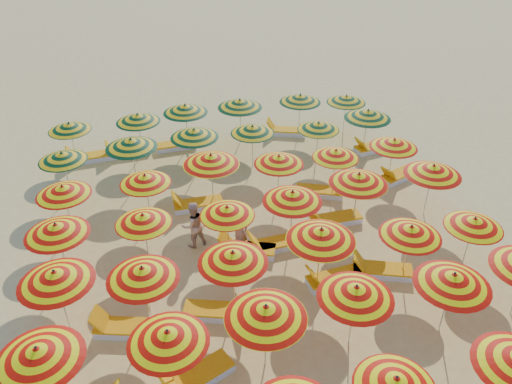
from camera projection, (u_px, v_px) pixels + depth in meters
The scene contains 55 objects.
ground at pixel (260, 242), 15.84m from camera, with size 120.00×120.00×0.00m, color #E7C867.
umbrella_3 at pixel (396, 383), 9.71m from camera, with size 2.10×2.10×1.78m.
umbrella_6 at pixel (38, 354), 10.08m from camera, with size 2.00×2.00×1.97m.
umbrella_7 at pixel (168, 337), 10.54m from camera, with size 2.10×2.10×1.89m.
umbrella_8 at pixel (266, 312), 11.00m from camera, with size 2.33×2.33×2.00m.
umbrella_9 at pixel (356, 292), 11.59m from camera, with size 1.94×1.94×1.94m.
umbrella_10 at pixel (453, 280), 11.91m from camera, with size 2.21×2.21×1.97m.
umbrella_12 at pixel (55, 277), 11.99m from camera, with size 2.03×2.03×1.97m.
umbrella_13 at pixel (143, 273), 12.16m from camera, with size 2.25×2.25×1.92m.
umbrella_14 at pixel (233, 257), 12.65m from camera, with size 2.35×2.35×1.93m.
umbrella_15 at pixel (321, 234), 13.30m from camera, with size 2.48×2.48×2.02m.
umbrella_16 at pixel (411, 231), 13.70m from camera, with size 1.79×1.79×1.83m.
umbrella_17 at pixel (474, 223), 14.13m from camera, with size 1.72×1.72×1.76m.
umbrella_18 at pixel (56, 229), 13.69m from camera, with size 2.12×2.12×1.89m.
umbrella_19 at pixel (143, 219), 14.30m from camera, with size 1.93×1.93×1.75m.
umbrella_20 at pixel (227, 211), 14.63m from camera, with size 2.13×2.13×1.75m.
umbrella_21 at pixel (292, 196), 14.99m from camera, with size 2.26×2.26×1.93m.
umbrella_22 at pixel (359, 179), 15.73m from camera, with size 2.39×2.39×2.00m.
umbrella_23 at pixel (433, 170), 16.20m from camera, with size 2.37×2.37×1.99m.
umbrella_24 at pixel (63, 190), 15.47m from camera, with size 2.18×2.18×1.81m.
umbrella_25 at pixel (145, 179), 16.09m from camera, with size 2.14×2.14×1.78m.
umbrella_26 at pixel (211, 159), 16.70m from camera, with size 2.32×2.32×2.04m.
umbrella_27 at pixel (279, 160), 17.05m from camera, with size 2.08×2.08×1.84m.
umbrella_28 at pixel (336, 154), 17.55m from camera, with size 1.91×1.91×1.76m.
umbrella_29 at pixel (394, 143), 18.06m from camera, with size 2.14×2.14×1.84m.
umbrella_30 at pixel (62, 157), 17.33m from camera, with size 1.73×1.73×1.79m.
umbrella_31 at pixel (131, 143), 17.81m from camera, with size 2.24×2.24×1.97m.
umbrella_32 at pixel (194, 133), 18.58m from camera, with size 2.31×2.31×1.92m.
umbrella_33 at pixel (252, 129), 19.11m from camera, with size 1.75×1.75×1.79m.
umbrella_34 at pixel (319, 126), 19.46m from camera, with size 1.81×1.81×1.75m.
umbrella_35 at pixel (368, 114), 19.88m from camera, with size 1.91×1.91×1.99m.
umbrella_36 at pixel (69, 127), 19.40m from camera, with size 1.93×1.93×1.75m.
umbrella_37 at pixel (138, 118), 19.83m from camera, with size 1.85×1.85×1.87m.
umbrella_38 at pixel (185, 109), 20.43m from camera, with size 2.39×2.39×1.95m.
umbrella_39 at pixel (240, 104), 20.77m from camera, with size 2.21×2.21×2.00m.
umbrella_40 at pixel (300, 98), 21.45m from camera, with size 2.13×2.13×1.90m.
umbrella_41 at pixel (346, 99), 21.64m from camera, with size 2.24×2.24×1.80m.
lounger_2 at pixel (196, 378), 11.45m from camera, with size 1.82×1.21×0.69m.
lounger_3 at pixel (127, 328), 12.69m from camera, with size 1.83×1.07×0.69m.
lounger_4 at pixel (218, 311), 13.17m from camera, with size 1.83×1.12×0.69m.
lounger_5 at pixel (334, 278), 14.23m from camera, with size 1.78×0.74×0.69m.
lounger_6 at pixel (381, 270), 14.53m from camera, with size 1.82×1.18×0.69m.
lounger_7 at pixel (246, 249), 15.32m from camera, with size 1.82×1.21×0.69m.
lounger_8 at pixel (274, 244), 15.53m from camera, with size 1.76×0.68×0.69m.
lounger_9 at pixel (334, 219), 16.63m from camera, with size 1.74×0.59×0.69m.
lounger_10 at pixel (197, 204), 17.38m from camera, with size 1.73×0.58×0.69m.
lounger_11 at pixel (321, 191), 18.08m from camera, with size 1.82×1.25×0.69m.
lounger_12 at pixel (399, 175), 19.02m from camera, with size 1.82×1.17×0.69m.
lounger_13 at pixel (373, 147), 20.93m from camera, with size 1.81×0.88×0.69m.
lounger_14 at pixel (89, 157), 20.20m from camera, with size 1.78×0.74×0.69m.
lounger_15 at pixel (128, 152), 20.61m from camera, with size 1.77×0.70×0.69m.
lounger_16 at pixel (177, 145), 21.10m from camera, with size 1.77×0.69×0.69m.
lounger_17 at pixel (285, 131), 22.22m from camera, with size 1.82×1.17×0.69m.
beachgoer_b at pixel (193, 225), 15.32m from camera, with size 0.76×0.59×1.56m, color tan.
beachgoer_a at pixel (241, 233), 15.13m from camera, with size 0.50×0.33×1.36m, color tan.
Camera 1 is at (-3.22, -11.99, 9.98)m, focal length 35.00 mm.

